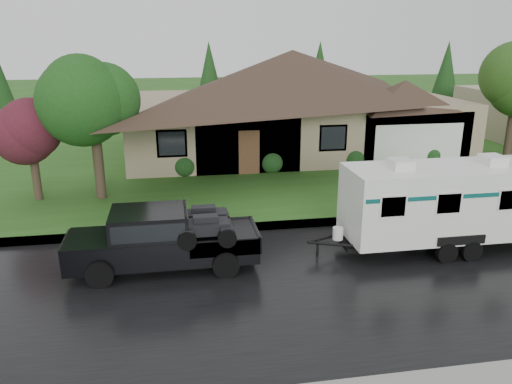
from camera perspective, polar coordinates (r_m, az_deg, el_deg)
ground at (r=16.07m, az=8.68°, el=-6.61°), size 140.00×140.00×0.00m
road at (r=14.37m, az=11.17°, el=-9.75°), size 140.00×8.00×0.01m
curb at (r=18.02m, az=6.48°, el=-3.54°), size 140.00×0.50×0.15m
lawn at (r=29.98m, az=-0.23°, el=5.07°), size 140.00×26.00×0.15m
house_main at (r=28.77m, az=4.75°, el=11.58°), size 19.44×10.80×6.90m
tree_left_green at (r=20.59m, az=-18.21°, el=10.11°), size 3.50×3.50×5.80m
tree_red at (r=21.45m, az=-24.44°, el=6.44°), size 2.47×2.47×4.08m
shrub_row at (r=24.86m, az=6.51°, el=3.73°), size 13.60×1.00×1.00m
pickup_truck at (r=14.63m, az=-10.96°, el=-5.13°), size 5.37×2.04×1.79m
travel_trailer at (r=16.62m, az=20.81°, el=-0.94°), size 6.63×2.33×2.97m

